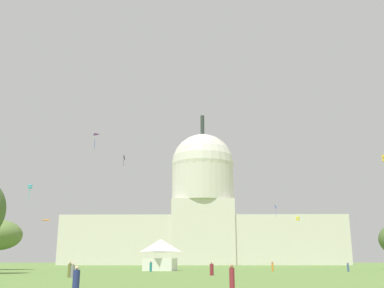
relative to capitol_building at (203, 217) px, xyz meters
name	(u,v)px	position (x,y,z in m)	size (l,w,h in m)	color
capitol_building	(203,217)	(0.00, 0.00, 0.00)	(122.43, 28.42, 68.33)	beige
event_tent	(161,254)	(-8.48, -115.11, -17.94)	(6.37, 7.28, 5.78)	white
person_denim_front_left	(348,267)	(24.14, -121.92, -20.16)	(0.46, 0.46, 1.63)	#3D5684
person_orange_mid_center	(273,267)	(11.72, -119.43, -20.15)	(0.47, 0.47, 1.66)	orange
person_maroon_front_center	(232,278)	(1.08, -171.98, -20.17)	(0.40, 0.40, 1.61)	maroon
person_olive_aisle_center	(70,270)	(-15.66, -149.30, -20.13)	(0.51, 0.51, 1.73)	olive
person_navy_edge_west	(76,279)	(-9.06, -170.69, -20.26)	(0.64, 0.64, 1.50)	navy
person_maroon_near_tree_west	(212,269)	(0.49, -142.07, -20.18)	(0.57, 0.57, 1.65)	maroon
person_grey_near_tent	(73,271)	(-14.74, -151.33, -20.21)	(0.54, 0.54, 1.57)	gray
person_teal_lawn_far_left	(151,267)	(-9.59, -121.29, -20.13)	(0.58, 0.58, 1.75)	#1E757A
kite_violet_mid	(94,135)	(-18.72, -129.34, 1.28)	(1.30, 1.09, 2.66)	purple
kite_orange_low	(46,221)	(-37.17, -96.03, -10.14)	(1.90, 1.17, 0.46)	orange
kite_blue_mid	(276,208)	(26.99, -33.73, 0.02)	(0.86, 1.11, 4.55)	blue
kite_black_mid	(124,158)	(-26.12, -58.44, 13.48)	(0.71, 0.69, 3.61)	black
kite_cyan_low	(30,187)	(-33.75, -116.67, -5.39)	(0.63, 0.68, 3.11)	#33BCDB
kite_yellow_low	(298,219)	(30.42, -55.12, -5.96)	(1.33, 1.34, 1.18)	yellow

